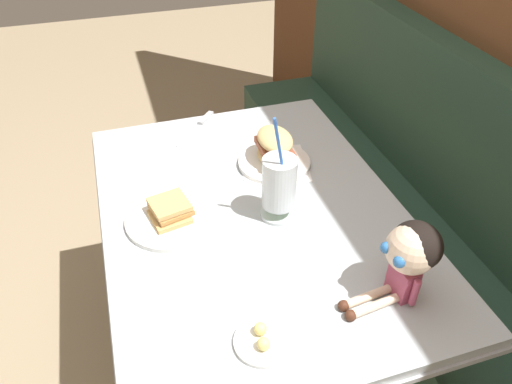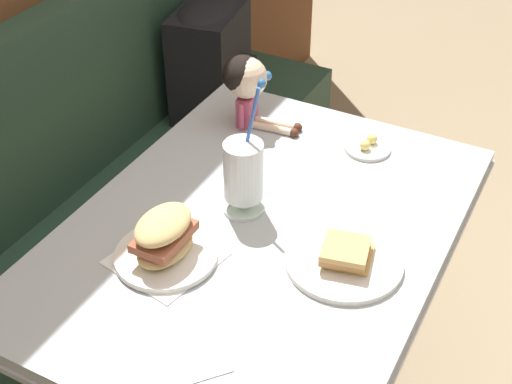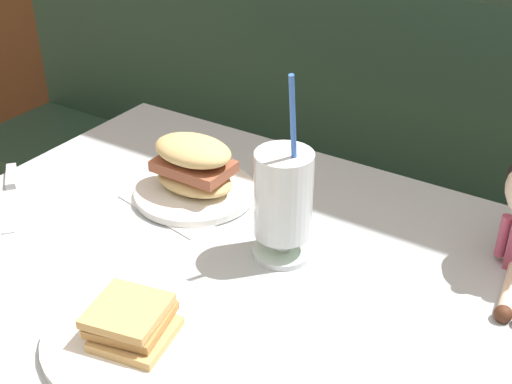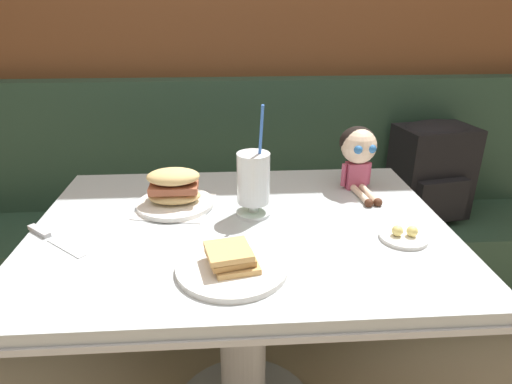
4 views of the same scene
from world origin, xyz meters
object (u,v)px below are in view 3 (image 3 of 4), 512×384
object	(u,v)px
milkshake_glass	(283,199)
sandwich_plate	(194,174)
toast_plate	(135,332)
butter_knife	(11,185)

from	to	relation	value
milkshake_glass	sandwich_plate	bearing A→B (deg)	163.41
toast_plate	butter_knife	world-z (taller)	toast_plate
toast_plate	milkshake_glass	bearing A→B (deg)	76.85
milkshake_glass	butter_knife	distance (m)	0.55
toast_plate	sandwich_plate	size ratio (longest dim) A/B	1.07
milkshake_glass	sandwich_plate	world-z (taller)	milkshake_glass
toast_plate	sandwich_plate	bearing A→B (deg)	115.00
toast_plate	milkshake_glass	world-z (taller)	milkshake_glass
milkshake_glass	sandwich_plate	size ratio (longest dim) A/B	1.34
toast_plate	butter_knife	xyz separation A→B (m)	(-0.47, 0.18, -0.01)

